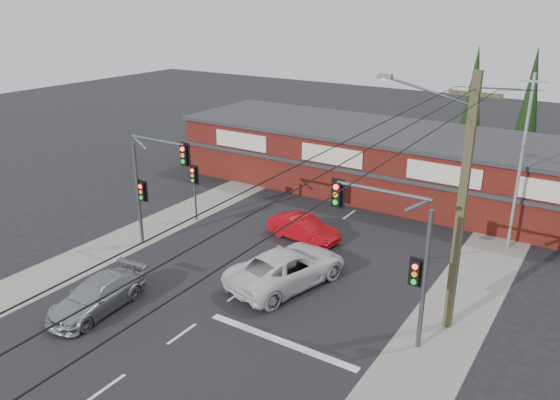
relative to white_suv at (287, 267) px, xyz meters
The scene contains 18 objects.
ground 2.91m from the white_suv, 118.18° to the right, with size 120.00×120.00×0.00m, color black.
road_strip 2.98m from the white_suv, 117.32° to the left, with size 14.00×70.00×0.01m, color black.
verge_left 10.17m from the white_suv, 165.46° to the left, with size 3.00×70.00×0.02m, color gray.
verge_right 7.67m from the white_suv, 19.51° to the left, with size 3.00×70.00×0.02m, color gray.
stop_line 4.59m from the white_suv, 61.08° to the right, with size 6.50×0.35×0.01m, color silver.
white_suv is the anchor object (origin of this frame).
silver_suv 8.26m from the white_suv, 131.50° to the right, with size 1.87×4.59×1.33m, color #989A9D.
red_sedan 4.96m from the white_suv, 111.88° to the left, with size 1.39×3.98×1.31m, color #AF0A12.
lane_dashes 1.55m from the white_suv, behind, with size 0.12×42.34×0.01m.
shop_building 14.77m from the white_suv, 99.03° to the left, with size 27.30×8.40×4.22m.
conifer_near 22.15m from the white_suv, 84.21° to the left, with size 1.80×1.80×9.25m.
conifer_far 24.66m from the white_suv, 76.43° to the left, with size 1.80×1.80×9.25m.
traffic_mast_left 8.35m from the white_suv, behind, with size 3.77×0.27×5.97m.
traffic_mast_right 6.53m from the white_suv, 14.66° to the right, with size 3.96×0.27×5.97m.
pedestal_signal 9.36m from the white_suv, 157.36° to the left, with size 0.55×0.27×3.38m.
utility_pole 8.42m from the white_suv, ahead, with size 4.38×0.59×10.00m.
steel_pole 12.85m from the white_suv, 51.16° to the left, with size 1.20×0.16×9.00m.
power_lines 11.96m from the white_suv, 34.51° to the right, with size 2.01×29.00×1.22m.
Camera 1 is at (12.98, -16.33, 12.26)m, focal length 35.00 mm.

